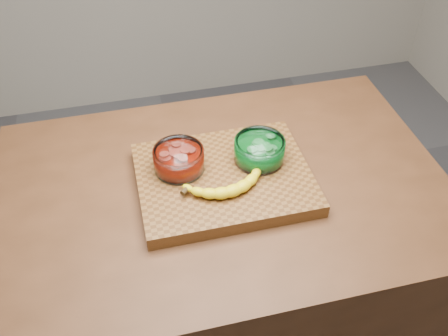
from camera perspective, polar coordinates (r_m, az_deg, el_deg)
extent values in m
cube|color=#4D2C17|center=(1.68, 0.00, -12.77)|extent=(1.20, 0.80, 0.90)
cube|color=brown|center=(1.32, 0.00, -1.27)|extent=(0.45, 0.35, 0.04)
cylinder|color=white|center=(1.30, -5.18, 0.96)|extent=(0.13, 0.13, 0.06)
cylinder|color=#A91907|center=(1.31, -5.16, 0.70)|extent=(0.11, 0.11, 0.04)
cylinder|color=#D65643|center=(1.29, -5.24, 1.57)|extent=(0.11, 0.11, 0.02)
cylinder|color=white|center=(1.33, 4.07, 2.03)|extent=(0.13, 0.13, 0.06)
cylinder|color=#0E8025|center=(1.33, 4.05, 1.76)|extent=(0.11, 0.11, 0.04)
cylinder|color=#5DC667|center=(1.31, 4.11, 2.64)|extent=(0.11, 0.11, 0.02)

